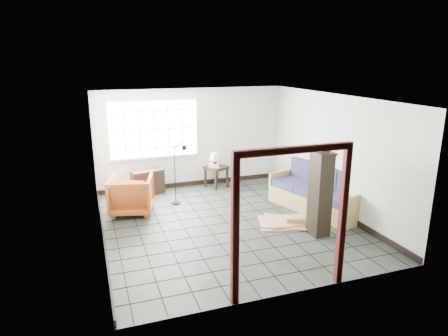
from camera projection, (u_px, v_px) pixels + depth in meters
name	position (u px, v px, depth m)	size (l,w,h in m)	color
ground	(227.00, 223.00, 8.36)	(5.50, 5.50, 0.00)	black
room_shell	(227.00, 144.00, 7.94)	(5.02, 5.52, 2.61)	#B3B6AF
window_panel	(154.00, 129.00, 10.07)	(2.32, 0.08, 1.52)	silver
doorway_trim	(292.00, 204.00, 5.53)	(1.80, 0.08, 2.20)	#3B0F0D
futon_sofa	(318.00, 194.00, 9.01)	(1.46, 2.40, 1.00)	olive
armchair	(131.00, 193.00, 8.79)	(0.90, 0.85, 0.93)	maroon
side_table	(216.00, 170.00, 10.60)	(0.68, 0.68, 0.57)	black
table_lamp	(215.00, 157.00, 10.41)	(0.34, 0.34, 0.39)	black
projector	(214.00, 165.00, 10.48)	(0.33, 0.30, 0.10)	silver
floor_lamp	(180.00, 171.00, 9.29)	(0.41, 0.26, 1.48)	black
console_shelf	(148.00, 182.00, 10.06)	(0.85, 0.49, 0.62)	black
tall_shelf	(320.00, 193.00, 7.62)	(0.35, 0.45, 1.66)	black
pot	(325.00, 149.00, 7.33)	(0.15, 0.15, 0.12)	black
open_box	(308.00, 198.00, 9.32)	(0.92, 0.57, 0.49)	#9D754B
cardboard_pile	(288.00, 222.00, 8.32)	(1.34, 1.13, 0.17)	#9D754B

